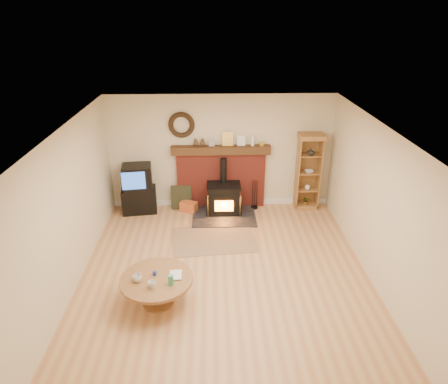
{
  "coord_description": "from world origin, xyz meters",
  "views": [
    {
      "loc": [
        -0.19,
        -5.75,
        4.25
      ],
      "look_at": [
        0.02,
        1.0,
        1.12
      ],
      "focal_mm": 32.0,
      "sensor_mm": 36.0,
      "label": 1
    }
  ],
  "objects_px": {
    "curio_cabinet": "(308,171)",
    "tv_unit": "(139,190)",
    "coffee_table": "(156,283)",
    "wood_stove": "(224,200)"
  },
  "relations": [
    {
      "from": "tv_unit",
      "to": "coffee_table",
      "type": "distance_m",
      "value": 3.29
    },
    {
      "from": "curio_cabinet",
      "to": "tv_unit",
      "type": "bearing_deg",
      "value": -178.75
    },
    {
      "from": "tv_unit",
      "to": "coffee_table",
      "type": "xyz_separation_m",
      "value": [
        0.78,
        -3.19,
        -0.14
      ]
    },
    {
      "from": "curio_cabinet",
      "to": "wood_stove",
      "type": "bearing_deg",
      "value": -171.66
    },
    {
      "from": "tv_unit",
      "to": "coffee_table",
      "type": "relative_size",
      "value": 0.98
    },
    {
      "from": "coffee_table",
      "to": "curio_cabinet",
      "type": "bearing_deg",
      "value": 47.05
    },
    {
      "from": "wood_stove",
      "to": "tv_unit",
      "type": "height_order",
      "value": "wood_stove"
    },
    {
      "from": "tv_unit",
      "to": "curio_cabinet",
      "type": "bearing_deg",
      "value": 1.25
    },
    {
      "from": "wood_stove",
      "to": "coffee_table",
      "type": "bearing_deg",
      "value": -110.73
    },
    {
      "from": "wood_stove",
      "to": "curio_cabinet",
      "type": "bearing_deg",
      "value": 8.34
    }
  ]
}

